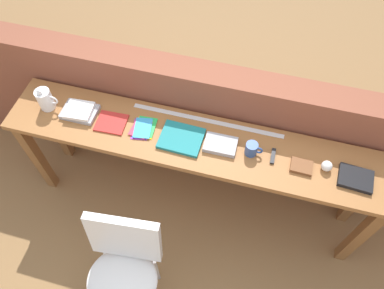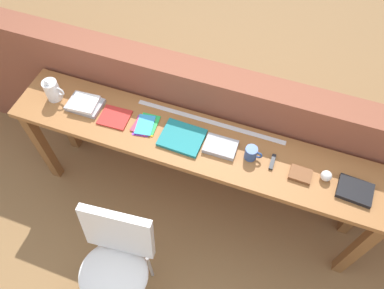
{
  "view_description": "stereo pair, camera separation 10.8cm",
  "coord_description": "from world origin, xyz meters",
  "views": [
    {
      "loc": [
        0.33,
        -0.99,
        2.84
      ],
      "look_at": [
        0.0,
        0.25,
        0.9
      ],
      "focal_mm": 35.0,
      "sensor_mm": 36.0,
      "label": 1
    },
    {
      "loc": [
        0.43,
        -0.96,
        2.84
      ],
      "look_at": [
        0.0,
        0.25,
        0.9
      ],
      "focal_mm": 35.0,
      "sensor_mm": 36.0,
      "label": 2
    }
  ],
  "objects": [
    {
      "name": "book_grey_hardcover",
      "position": [
        0.17,
        0.3,
        0.9
      ],
      "size": [
        0.2,
        0.14,
        0.03
      ],
      "primitive_type": "cube",
      "rotation": [
        0.0,
        0.0,
        0.01
      ],
      "color": "#9E9EA3",
      "rests_on": "sideboard"
    },
    {
      "name": "ground_plane",
      "position": [
        0.0,
        0.0,
        0.0
      ],
      "size": [
        40.0,
        40.0,
        0.0
      ],
      "primitive_type": "plane",
      "color": "olive"
    },
    {
      "name": "sports_ball_small",
      "position": [
        0.82,
        0.3,
        0.91
      ],
      "size": [
        0.07,
        0.07,
        0.07
      ],
      "primitive_type": "sphere",
      "color": "silver",
      "rests_on": "sideboard"
    },
    {
      "name": "brick_wall_back",
      "position": [
        0.0,
        0.64,
        0.58
      ],
      "size": [
        6.0,
        0.2,
        1.15
      ],
      "primitive_type": "cube",
      "color": "brown",
      "rests_on": "ground"
    },
    {
      "name": "multitool_folded",
      "position": [
        0.5,
        0.3,
        0.89
      ],
      "size": [
        0.03,
        0.11,
        0.02
      ],
      "primitive_type": "cube",
      "rotation": [
        0.0,
        0.0,
        0.01
      ],
      "color": "black",
      "rests_on": "sideboard"
    },
    {
      "name": "book_repair_rightmost",
      "position": [
        0.99,
        0.27,
        0.89
      ],
      "size": [
        0.21,
        0.17,
        0.03
      ],
      "primitive_type": "cube",
      "rotation": [
        0.0,
        0.0,
        -0.06
      ],
      "color": "black",
      "rests_on": "sideboard"
    },
    {
      "name": "leather_journal_brown",
      "position": [
        0.68,
        0.27,
        0.89
      ],
      "size": [
        0.13,
        0.1,
        0.02
      ],
      "primitive_type": "cube",
      "rotation": [
        0.0,
        0.0,
        -0.02
      ],
      "color": "brown",
      "rests_on": "sideboard"
    },
    {
      "name": "magazine_cycling",
      "position": [
        -0.56,
        0.29,
        0.89
      ],
      "size": [
        0.2,
        0.18,
        0.01
      ],
      "primitive_type": "cube",
      "rotation": [
        0.0,
        0.0,
        0.04
      ],
      "color": "red",
      "rests_on": "sideboard"
    },
    {
      "name": "mug",
      "position": [
        0.37,
        0.3,
        0.92
      ],
      "size": [
        0.11,
        0.08,
        0.09
      ],
      "color": "#2D4C8C",
      "rests_on": "sideboard"
    },
    {
      "name": "pamphlet_pile_colourful",
      "position": [
        -0.34,
        0.3,
        0.89
      ],
      "size": [
        0.16,
        0.2,
        0.01
      ],
      "color": "purple",
      "rests_on": "sideboard"
    },
    {
      "name": "ruler_metal_back_edge",
      "position": [
        0.04,
        0.47,
        0.88
      ],
      "size": [
        1.01,
        0.03,
        0.0
      ],
      "primitive_type": "cube",
      "color": "silver",
      "rests_on": "sideboard"
    },
    {
      "name": "sideboard",
      "position": [
        0.0,
        0.3,
        0.74
      ],
      "size": [
        2.5,
        0.44,
        0.88
      ],
      "color": "#996033",
      "rests_on": "ground"
    },
    {
      "name": "book_open_centre",
      "position": [
        -0.08,
        0.28,
        0.89
      ],
      "size": [
        0.27,
        0.23,
        0.02
      ],
      "primitive_type": "cube",
      "rotation": [
        0.0,
        0.0,
        -0.03
      ],
      "color": "#19757A",
      "rests_on": "sideboard"
    },
    {
      "name": "book_stack_leftmost",
      "position": [
        -0.79,
        0.31,
        0.9
      ],
      "size": [
        0.23,
        0.17,
        0.05
      ],
      "color": "#9E9EA3",
      "rests_on": "sideboard"
    },
    {
      "name": "pitcher_white",
      "position": [
        -1.01,
        0.31,
        0.96
      ],
      "size": [
        0.14,
        0.1,
        0.18
      ],
      "color": "white",
      "rests_on": "sideboard"
    },
    {
      "name": "chair_white_moulded",
      "position": [
        -0.24,
        -0.48,
        0.53
      ],
      "size": [
        0.48,
        0.49,
        0.89
      ],
      "color": "white",
      "rests_on": "ground"
    }
  ]
}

